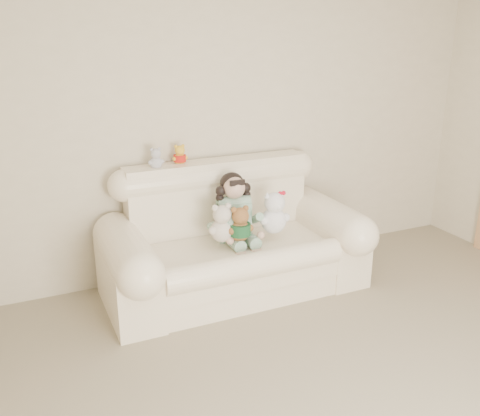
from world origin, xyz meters
name	(u,v)px	position (x,y,z in m)	size (l,w,h in m)	color
wall_back	(247,122)	(0.00, 2.50, 1.30)	(4.50, 4.50, 0.00)	beige
sofa	(235,232)	(-0.34, 2.00, 0.52)	(2.10, 0.95, 1.03)	#F8E0C8
seated_child	(234,206)	(-0.31, 2.08, 0.70)	(0.34, 0.42, 0.57)	#2E7B4C
brown_teddy	(240,221)	(-0.36, 1.85, 0.67)	(0.21, 0.16, 0.33)	brown
white_cat	(274,208)	(-0.04, 1.89, 0.71)	(0.27, 0.20, 0.41)	white
cream_teddy	(222,219)	(-0.49, 1.89, 0.68)	(0.23, 0.18, 0.36)	beige
yellow_mini_bear	(180,153)	(-0.65, 2.39, 1.11)	(0.13, 0.10, 0.20)	yellow
grey_mini_plush	(156,156)	(-0.86, 2.34, 1.11)	(0.13, 0.10, 0.20)	silver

